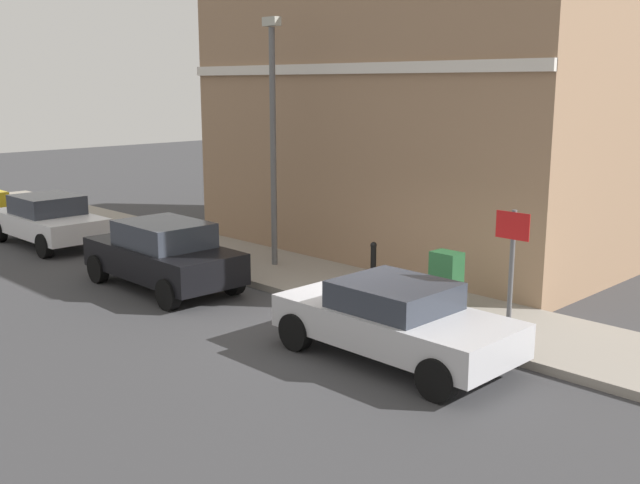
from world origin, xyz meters
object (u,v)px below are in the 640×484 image
at_px(car_white, 49,220).
at_px(car_black, 163,254).
at_px(car_silver, 395,319).
at_px(street_sign, 512,259).
at_px(lamppost, 273,132).
at_px(utility_cabinet, 446,284).
at_px(bollard_near_cabinet, 373,265).

bearing_deg(car_white, car_black, 177.56).
xyz_separation_m(car_silver, street_sign, (1.40, -1.23, 0.98)).
distance_m(street_sign, lamppost, 7.34).
xyz_separation_m(utility_cabinet, bollard_near_cabinet, (0.10, 1.92, 0.02)).
bearing_deg(car_black, street_sign, -166.54).
xyz_separation_m(utility_cabinet, street_sign, (-0.98, -1.95, 0.98)).
bearing_deg(lamppost, car_white, 111.05).
relative_size(car_silver, car_black, 1.00).
height_order(car_silver, street_sign, street_sign).
height_order(utility_cabinet, bollard_near_cabinet, utility_cabinet).
bearing_deg(lamppost, car_black, 170.28).
xyz_separation_m(car_silver, lamppost, (2.55, 5.82, 2.62)).
height_order(bollard_near_cabinet, lamppost, lamppost).
height_order(street_sign, lamppost, lamppost).
bearing_deg(lamppost, bollard_near_cabinet, -91.21).
relative_size(car_white, lamppost, 0.69).
distance_m(car_silver, lamppost, 6.88).
height_order(car_white, street_sign, street_sign).
distance_m(car_white, utility_cabinet, 11.92).
bearing_deg(bollard_near_cabinet, car_white, 104.15).
xyz_separation_m(car_black, bollard_near_cabinet, (2.73, -3.67, -0.07)).
bearing_deg(car_black, lamppost, -98.60).
distance_m(car_white, street_sign, 13.73).
height_order(car_white, lamppost, lamppost).
distance_m(car_silver, street_sign, 2.11).
distance_m(car_silver, bollard_near_cabinet, 3.62).
relative_size(car_silver, bollard_near_cabinet, 3.87).
distance_m(utility_cabinet, bollard_near_cabinet, 1.92).
relative_size(street_sign, lamppost, 0.40).
xyz_separation_m(car_silver, utility_cabinet, (2.38, 0.71, -0.00)).
distance_m(utility_cabinet, street_sign, 2.39).
distance_m(car_black, car_white, 6.10).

